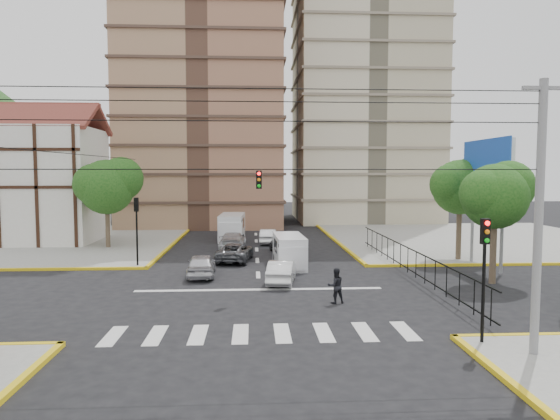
{
  "coord_description": "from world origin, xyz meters",
  "views": [
    {
      "loc": [
        -0.32,
        -24.68,
        6.14
      ],
      "look_at": [
        1.26,
        3.93,
        4.0
      ],
      "focal_mm": 32.0,
      "sensor_mm": 36.0,
      "label": 1
    }
  ],
  "objects": [
    {
      "name": "pedestrian_crosswalk",
      "position": [
        3.57,
        -1.73,
        0.83
      ],
      "size": [
        0.92,
        0.78,
        1.66
      ],
      "primitive_type": "imported",
      "rotation": [
        0.0,
        0.0,
        3.34
      ],
      "color": "black",
      "rests_on": "ground"
    },
    {
      "name": "tower_tan",
      "position": [
        -6.0,
        36.0,
        24.0
      ],
      "size": [
        18.0,
        16.0,
        48.0
      ],
      "primitive_type": "cube",
      "color": "#9A654D",
      "rests_on": "ground"
    },
    {
      "name": "car_darkgrey_mid_right",
      "position": [
        2.06,
        12.95,
        0.73
      ],
      "size": [
        2.27,
        4.48,
        1.46
      ],
      "primitive_type": "imported",
      "rotation": [
        0.0,
        0.0,
        3.27
      ],
      "color": "#252528",
      "rests_on": "ground"
    },
    {
      "name": "van_left_lane",
      "position": [
        -2.2,
        20.48,
        1.15
      ],
      "size": [
        2.3,
        5.35,
        2.37
      ],
      "rotation": [
        0.0,
        0.0,
        -0.05
      ],
      "color": "silver",
      "rests_on": "ground"
    },
    {
      "name": "sidewalk_nw",
      "position": [
        -20.0,
        20.0,
        0.07
      ],
      "size": [
        26.0,
        26.0,
        0.15
      ],
      "primitive_type": "cube",
      "color": "gray",
      "rests_on": "ground"
    },
    {
      "name": "tower_beige",
      "position": [
        14.0,
        40.0,
        24.0
      ],
      "size": [
        17.0,
        16.0,
        48.0
      ],
      "primitive_type": "cube",
      "color": "tan",
      "rests_on": "ground"
    },
    {
      "name": "tree_park_c",
      "position": [
        14.09,
        9.01,
        5.34
      ],
      "size": [
        4.65,
        3.8,
        7.25
      ],
      "color": "#473828",
      "rests_on": "ground"
    },
    {
      "name": "sidewalk_ne",
      "position": [
        20.0,
        20.0,
        0.07
      ],
      "size": [
        26.0,
        26.0,
        0.15
      ],
      "primitive_type": "cube",
      "color": "gray",
      "rests_on": "ground"
    },
    {
      "name": "car_silver_rear_left",
      "position": [
        -1.91,
        15.31,
        0.69
      ],
      "size": [
        2.22,
        4.88,
        1.38
      ],
      "primitive_type": "imported",
      "rotation": [
        0.0,
        0.0,
        3.08
      ],
      "color": "silver",
      "rests_on": "ground"
    },
    {
      "name": "utility_pole_se",
      "position": [
        9.0,
        -9.0,
        4.77
      ],
      "size": [
        1.4,
        0.28,
        9.0
      ],
      "color": "slate",
      "rests_on": "ground"
    },
    {
      "name": "stop_line",
      "position": [
        0.0,
        1.2,
        0.01
      ],
      "size": [
        13.0,
        0.4,
        0.01
      ],
      "primitive_type": "cube",
      "color": "silver",
      "rests_on": "ground"
    },
    {
      "name": "ground",
      "position": [
        0.0,
        0.0,
        0.0
      ],
      "size": [
        160.0,
        160.0,
        0.0
      ],
      "primitive_type": "plane",
      "color": "black",
      "rests_on": "ground"
    },
    {
      "name": "tudor_building",
      "position": [
        -19.0,
        20.0,
        5.25
      ],
      "size": [
        10.8,
        8.05,
        12.23
      ],
      "color": "silver",
      "rests_on": "ground"
    },
    {
      "name": "traffic_light_se",
      "position": [
        7.8,
        -7.8,
        3.11
      ],
      "size": [
        0.28,
        0.22,
        4.4
      ],
      "color": "black",
      "rests_on": "ground"
    },
    {
      "name": "traffic_light_nw",
      "position": [
        -7.8,
        7.8,
        3.11
      ],
      "size": [
        0.28,
        0.22,
        4.4
      ],
      "color": "black",
      "rests_on": "ground"
    },
    {
      "name": "car_white_rear_right",
      "position": [
        1.03,
        18.36,
        0.63
      ],
      "size": [
        1.61,
        3.92,
        1.26
      ],
      "primitive_type": "imported",
      "rotation": [
        0.0,
        0.0,
        3.07
      ],
      "color": "white",
      "rests_on": "ground"
    },
    {
      "name": "park_fence",
      "position": [
        9.0,
        4.5,
        0.0
      ],
      "size": [
        0.1,
        22.5,
        1.66
      ],
      "primitive_type": null,
      "color": "black",
      "rests_on": "ground"
    },
    {
      "name": "billboard",
      "position": [
        14.45,
        6.0,
        6.0
      ],
      "size": [
        0.36,
        6.2,
        8.1
      ],
      "color": "slate",
      "rests_on": "ground"
    },
    {
      "name": "tree_park_a",
      "position": [
        13.08,
        2.01,
        5.01
      ],
      "size": [
        4.41,
        3.6,
        6.83
      ],
      "color": "#473828",
      "rests_on": "ground"
    },
    {
      "name": "crosswalk_stripes",
      "position": [
        0.0,
        -6.0,
        0.01
      ],
      "size": [
        12.0,
        2.4,
        0.01
      ],
      "primitive_type": "cube",
      "color": "silver",
      "rests_on": "ground"
    },
    {
      "name": "traffic_light_hanging",
      "position": [
        0.0,
        -2.04,
        5.9
      ],
      "size": [
        18.0,
        9.12,
        0.92
      ],
      "color": "black",
      "rests_on": "ground"
    },
    {
      "name": "car_white_front_right",
      "position": [
        1.29,
        2.74,
        0.65
      ],
      "size": [
        1.97,
        4.09,
        1.29
      ],
      "primitive_type": "imported",
      "rotation": [
        0.0,
        0.0,
        2.98
      ],
      "color": "white",
      "rests_on": "ground"
    },
    {
      "name": "tree_tudor",
      "position": [
        -11.9,
        16.01,
        5.22
      ],
      "size": [
        5.39,
        4.4,
        7.43
      ],
      "color": "#473828",
      "rests_on": "ground"
    },
    {
      "name": "van_right_lane",
      "position": [
        2.07,
        7.31,
        1.0
      ],
      "size": [
        2.0,
        4.65,
        2.06
      ],
      "rotation": [
        0.0,
        0.0,
        0.05
      ],
      "color": "silver",
      "rests_on": "ground"
    },
    {
      "name": "car_silver_front_left",
      "position": [
        -3.36,
        4.75,
        0.68
      ],
      "size": [
        1.8,
        4.09,
        1.37
      ],
      "primitive_type": "imported",
      "rotation": [
        0.0,
        0.0,
        3.19
      ],
      "color": "silver",
      "rests_on": "ground"
    },
    {
      "name": "car_grey_mid_left",
      "position": [
        -1.55,
        9.81,
        0.65
      ],
      "size": [
        2.76,
        4.89,
        1.29
      ],
      "primitive_type": "imported",
      "rotation": [
        0.0,
        0.0,
        3.0
      ],
      "color": "#585B60",
      "rests_on": "ground"
    }
  ]
}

